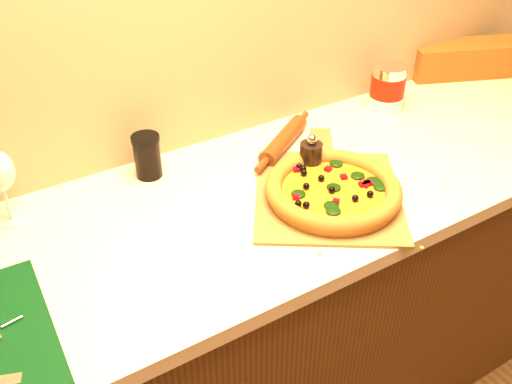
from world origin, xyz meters
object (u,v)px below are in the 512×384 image
pizza_peel (327,191)px  dark_jar (147,156)px  coffee_canister (388,87)px  pepper_grinder (311,157)px  pizza (333,190)px  rolling_pin (284,140)px

pizza_peel → dark_jar: bearing=172.4°
pizza_peel → dark_jar: 0.48m
coffee_canister → dark_jar: bearing=177.4°
pepper_grinder → dark_jar: size_ratio=0.95×
pizza → pepper_grinder: 0.14m
dark_jar → coffee_canister: bearing=-2.6°
pepper_grinder → rolling_pin: pepper_grinder is taller
rolling_pin → coffee_canister: (0.42, 0.03, 0.05)m
rolling_pin → pizza_peel: bearing=-97.0°
pizza → dark_jar: size_ratio=2.86×
pepper_grinder → dark_jar: bearing=150.9°
pizza → coffee_canister: 0.56m
pizza → dark_jar: dark_jar is taller
rolling_pin → dark_jar: (-0.39, 0.07, 0.04)m
pizza_peel → rolling_pin: size_ratio=1.85×
rolling_pin → coffee_canister: coffee_canister is taller
pizza → rolling_pin: size_ratio=1.11×
pizza_peel → rolling_pin: rolling_pin is taller
rolling_pin → coffee_canister: 0.42m
pizza_peel → pizza: pizza is taller
pizza_peel → pizza: (-0.01, -0.03, 0.03)m
pepper_grinder → dark_jar: 0.44m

